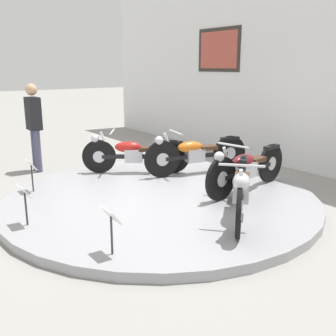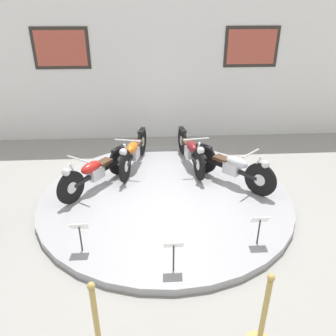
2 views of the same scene
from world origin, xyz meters
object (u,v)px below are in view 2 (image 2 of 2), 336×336
motorcycle_red (95,171)px  motorcycle_orange (134,151)px  motorcycle_maroon (191,150)px  stanchion_post_right_of_entry (263,322)px  stanchion_post_left_of_entry (98,331)px  info_placard_front_right (260,223)px  info_placard_front_left (79,230)px  motorcycle_silver (232,166)px  info_placard_front_centre (174,249)px

motorcycle_red → motorcycle_orange: 1.12m
motorcycle_maroon → stanchion_post_right_of_entry: (0.25, -4.26, -0.17)m
motorcycle_maroon → stanchion_post_right_of_entry: stanchion_post_right_of_entry is taller
motorcycle_maroon → stanchion_post_left_of_entry: bearing=-109.4°
motorcycle_red → info_placard_front_right: motorcycle_red is taller
motorcycle_orange → motorcycle_red: bearing=-129.5°
info_placard_front_left → motorcycle_silver: bearing=35.1°
motorcycle_maroon → info_placard_front_left: size_ratio=3.88×
motorcycle_silver → info_placard_front_right: bearing=-91.0°
motorcycle_orange → info_placard_front_right: 3.34m
motorcycle_red → info_placard_front_left: (0.03, -1.86, -0.01)m
info_placard_front_left → stanchion_post_right_of_entry: bearing=-35.1°
motorcycle_maroon → motorcycle_silver: (0.72, -0.86, -0.00)m
motorcycle_silver → info_placard_front_centre: size_ratio=2.97×
motorcycle_silver → info_placard_front_right: motorcycle_silver is taller
motorcycle_red → info_placard_front_right: size_ratio=3.19×
info_placard_front_left → stanchion_post_left_of_entry: (0.44, -1.54, -0.15)m
motorcycle_orange → info_placard_front_right: (1.94, -2.72, -0.03)m
motorcycle_silver → stanchion_post_right_of_entry: bearing=-97.9°
info_placard_front_right → info_placard_front_left: bearing=180.0°
info_placard_front_centre → motorcycle_maroon: bearing=79.0°
stanchion_post_right_of_entry → info_placard_front_right: bearing=74.0°
motorcycle_maroon → info_placard_front_centre: 3.27m
motorcycle_red → info_placard_front_right: (2.65, -1.86, -0.01)m
info_placard_front_left → stanchion_post_left_of_entry: size_ratio=0.50×
info_placard_front_left → stanchion_post_left_of_entry: 1.61m
motorcycle_red → info_placard_front_right: 3.24m
motorcycle_maroon → stanchion_post_right_of_entry: size_ratio=1.94×
motorcycle_red → motorcycle_orange: size_ratio=0.83×
info_placard_front_left → info_placard_front_centre: 1.40m
motorcycle_red → motorcycle_silver: 2.68m
info_placard_front_right → stanchion_post_right_of_entry: bearing=-106.0°
stanchion_post_left_of_entry → stanchion_post_right_of_entry: 1.74m
motorcycle_orange → motorcycle_maroon: motorcycle_orange is taller
motorcycle_silver → motorcycle_orange: bearing=156.4°
info_placard_front_left → motorcycle_orange: bearing=75.9°
motorcycle_red → info_placard_front_left: size_ratio=3.19×
info_placard_front_left → stanchion_post_right_of_entry: 2.67m
motorcycle_maroon → stanchion_post_right_of_entry: bearing=-86.7°
motorcycle_silver → motorcycle_red: bearing=-179.9°
motorcycle_orange → motorcycle_silver: bearing=-23.6°
motorcycle_orange → info_placard_front_left: motorcycle_orange is taller
motorcycle_maroon → stanchion_post_right_of_entry: 4.27m
motorcycle_maroon → info_placard_front_centre: size_ratio=3.88×
info_placard_front_centre → stanchion_post_right_of_entry: bearing=-50.3°
motorcycle_red → motorcycle_orange: motorcycle_orange is taller
motorcycle_red → stanchion_post_right_of_entry: bearing=-56.9°
info_placard_front_right → stanchion_post_left_of_entry: (-2.18, -1.54, -0.15)m
motorcycle_maroon → stanchion_post_left_of_entry: stanchion_post_left_of_entry is taller
motorcycle_red → info_placard_front_centre: (1.34, -2.35, -0.01)m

